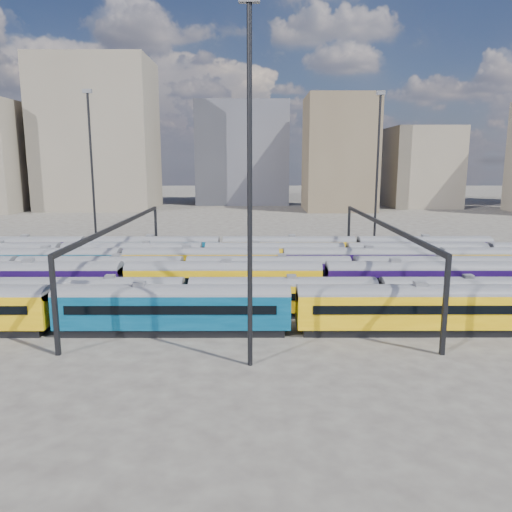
{
  "coord_description": "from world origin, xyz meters",
  "views": [
    {
      "loc": [
        -4.67,
        -56.84,
        14.91
      ],
      "look_at": [
        -4.48,
        5.45,
        3.0
      ],
      "focal_mm": 35.0,
      "sensor_mm": 36.0,
      "label": 1
    }
  ],
  "objects_px": {
    "rake_1": "(378,292)",
    "mast_2": "(250,175)",
    "rake_2": "(124,277)",
    "rake_0": "(414,303)"
  },
  "relations": [
    {
      "from": "rake_0",
      "to": "mast_2",
      "type": "bearing_deg",
      "value": -153.78
    },
    {
      "from": "rake_1",
      "to": "mast_2",
      "type": "bearing_deg",
      "value": -135.9
    },
    {
      "from": "rake_2",
      "to": "mast_2",
      "type": "distance_m",
      "value": 24.49
    },
    {
      "from": "rake_0",
      "to": "rake_2",
      "type": "height_order",
      "value": "rake_2"
    },
    {
      "from": "rake_0",
      "to": "rake_1",
      "type": "distance_m",
      "value": 5.33
    },
    {
      "from": "rake_0",
      "to": "rake_2",
      "type": "distance_m",
      "value": 29.55
    },
    {
      "from": "rake_1",
      "to": "mast_2",
      "type": "height_order",
      "value": "mast_2"
    },
    {
      "from": "rake_0",
      "to": "rake_1",
      "type": "height_order",
      "value": "rake_0"
    },
    {
      "from": "rake_2",
      "to": "mast_2",
      "type": "relative_size",
      "value": 4.97
    },
    {
      "from": "rake_1",
      "to": "rake_2",
      "type": "distance_m",
      "value": 26.46
    }
  ]
}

